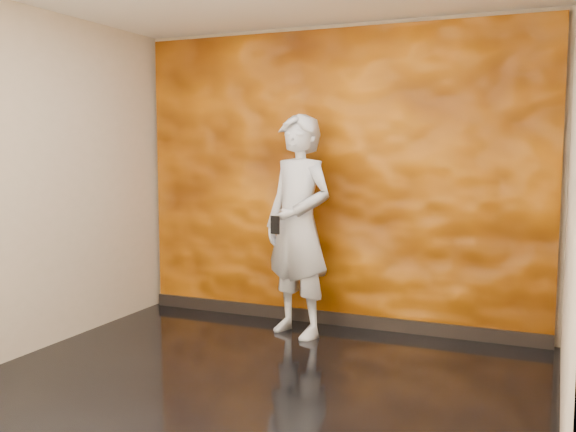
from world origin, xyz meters
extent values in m
cube|color=black|center=(0.00, 0.00, -0.01)|extent=(4.00, 4.00, 0.01)
cube|color=tan|center=(0.00, 2.00, 1.40)|extent=(4.00, 0.02, 2.80)
cube|color=tan|center=(-2.00, 0.00, 1.40)|extent=(0.02, 4.00, 2.80)
cube|color=tan|center=(2.00, 0.00, 1.40)|extent=(0.02, 4.00, 2.80)
cube|color=orange|center=(0.00, 1.96, 1.38)|extent=(3.90, 0.06, 2.75)
cube|color=black|center=(0.00, 1.92, 0.06)|extent=(3.90, 0.04, 0.12)
imported|color=#9296A0|center=(-0.18, 1.50, 0.98)|extent=(0.84, 0.71, 1.97)
cube|color=black|center=(-0.28, 1.22, 1.02)|extent=(0.09, 0.03, 0.16)
camera|label=1|loc=(1.95, -3.72, 1.67)|focal=40.00mm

